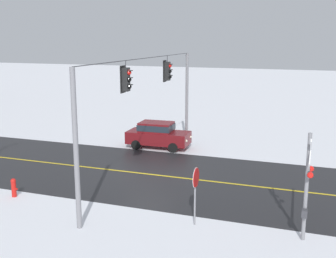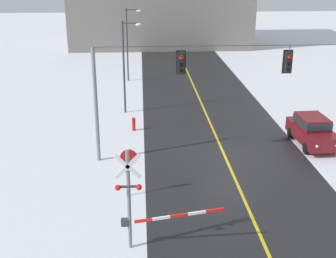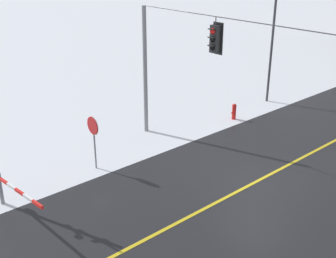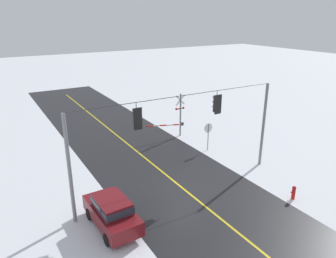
% 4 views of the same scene
% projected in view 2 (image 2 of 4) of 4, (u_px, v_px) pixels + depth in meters
% --- Properties ---
extents(ground_plane, '(160.00, 160.00, 0.00)m').
position_uv_depth(ground_plane, '(225.00, 157.00, 25.11)').
color(ground_plane, white).
extents(road_asphalt, '(9.00, 80.00, 0.01)m').
position_uv_depth(road_asphalt, '(209.00, 121.00, 30.73)').
color(road_asphalt, black).
rests_on(road_asphalt, ground).
extents(lane_centre_line, '(0.14, 72.00, 0.01)m').
position_uv_depth(lane_centre_line, '(209.00, 121.00, 30.73)').
color(lane_centre_line, gold).
rests_on(lane_centre_line, ground).
extents(signal_span, '(14.20, 0.47, 6.22)m').
position_uv_depth(signal_span, '(231.00, 87.00, 23.71)').
color(signal_span, gray).
rests_on(signal_span, ground).
extents(stop_sign, '(0.80, 0.09, 2.35)m').
position_uv_depth(stop_sign, '(129.00, 162.00, 20.33)').
color(stop_sign, gray).
rests_on(stop_sign, ground).
extents(railroad_crossing, '(4.02, 0.31, 4.00)m').
position_uv_depth(railroad_crossing, '(137.00, 200.00, 16.43)').
color(railroad_crossing, gray).
rests_on(railroad_crossing, ground).
extents(parked_car_maroon, '(1.94, 4.25, 1.74)m').
position_uv_depth(parked_car_maroon, '(312.00, 130.00, 26.50)').
color(parked_car_maroon, maroon).
rests_on(parked_car_maroon, ground).
extents(streetlamp_near, '(1.39, 0.28, 6.50)m').
position_uv_depth(streetlamp_near, '(127.00, 59.00, 31.31)').
color(streetlamp_near, '#38383D').
rests_on(streetlamp_near, ground).
extents(streetlamp_far, '(1.39, 0.28, 6.50)m').
position_uv_depth(streetlamp_far, '(129.00, 38.00, 40.15)').
color(streetlamp_far, '#38383D').
rests_on(streetlamp_far, ground).
extents(fire_hydrant, '(0.24, 0.31, 0.88)m').
position_uv_depth(fire_hydrant, '(134.00, 123.00, 28.96)').
color(fire_hydrant, red).
rests_on(fire_hydrant, ground).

